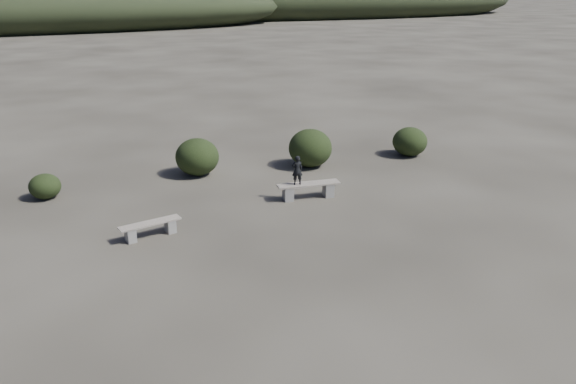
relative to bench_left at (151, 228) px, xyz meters
name	(u,v)px	position (x,y,z in m)	size (l,w,h in m)	color
ground	(310,298)	(2.82, -4.32, -0.25)	(1200.00, 1200.00, 0.00)	#2C2822
bench_left	(151,228)	(0.00, 0.00, 0.00)	(1.68, 0.72, 0.41)	slate
bench_right	(308,189)	(5.00, 1.24, 0.05)	(2.00, 0.55, 0.50)	slate
seated_person	(297,170)	(4.63, 1.27, 0.70)	(0.34, 0.22, 0.92)	black
shrub_a	(45,186)	(-2.74, 4.03, 0.14)	(0.97, 0.97, 0.79)	black
shrub_b	(197,157)	(2.20, 4.72, 0.40)	(1.52, 1.52, 1.30)	black
shrub_d	(310,148)	(6.28, 4.29, 0.45)	(1.59, 1.59, 1.39)	black
shrub_e	(410,142)	(10.46, 4.26, 0.31)	(1.34, 1.34, 1.12)	black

